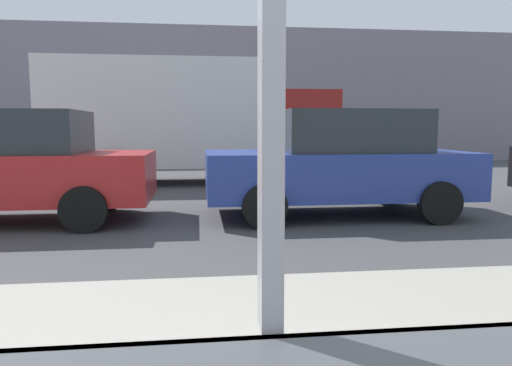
% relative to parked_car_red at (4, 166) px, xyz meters
% --- Properties ---
extents(ground_plane, '(60.00, 60.00, 0.00)m').
position_rel_parked_car_red_xyz_m(ground_plane, '(3.04, 1.48, -0.85)').
color(ground_plane, '#424244').
extents(sidewalk_strip, '(16.00, 2.80, 0.15)m').
position_rel_parked_car_red_xyz_m(sidewalk_strip, '(3.04, -4.92, -0.78)').
color(sidewalk_strip, '#9E998E').
rests_on(sidewalk_strip, ground).
extents(building_facade_far, '(28.00, 1.20, 5.44)m').
position_rel_parked_car_red_xyz_m(building_facade_far, '(3.04, 12.54, 1.87)').
color(building_facade_far, gray).
rests_on(building_facade_far, ground).
extents(parked_car_red, '(4.34, 1.94, 1.67)m').
position_rel_parked_car_red_xyz_m(parked_car_red, '(0.00, 0.00, 0.00)').
color(parked_car_red, red).
rests_on(parked_car_red, ground).
extents(parked_car_blue, '(4.20, 2.06, 1.70)m').
position_rel_parked_car_red_xyz_m(parked_car_blue, '(5.15, -0.00, 0.01)').
color(parked_car_blue, '#283D93').
rests_on(parked_car_blue, ground).
extents(box_truck, '(7.22, 2.44, 3.07)m').
position_rel_parked_car_red_xyz_m(box_truck, '(2.59, 4.98, 0.81)').
color(box_truck, silver).
rests_on(box_truck, ground).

